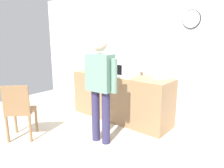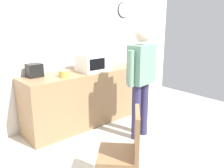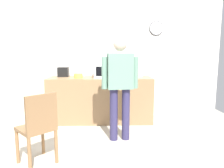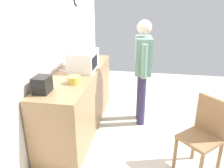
% 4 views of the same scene
% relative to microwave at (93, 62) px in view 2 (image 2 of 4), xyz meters
% --- Properties ---
extents(ground_plane, '(6.00, 6.00, 0.00)m').
position_rel_microwave_xyz_m(ground_plane, '(-0.22, -1.14, -1.07)').
color(ground_plane, beige).
extents(back_wall, '(5.40, 0.13, 2.60)m').
position_rel_microwave_xyz_m(back_wall, '(-0.22, 0.46, 0.23)').
color(back_wall, silver).
rests_on(back_wall, ground_plane).
extents(kitchen_counter, '(2.12, 0.62, 0.92)m').
position_rel_microwave_xyz_m(kitchen_counter, '(-0.14, 0.08, -0.61)').
color(kitchen_counter, '#93704C').
rests_on(kitchen_counter, ground_plane).
extents(microwave, '(0.50, 0.39, 0.30)m').
position_rel_microwave_xyz_m(microwave, '(0.00, 0.00, 0.00)').
color(microwave, silver).
rests_on(microwave, kitchen_counter).
extents(sandwich_plate, '(0.25, 0.25, 0.07)m').
position_rel_microwave_xyz_m(sandwich_plate, '(0.64, 0.24, -0.13)').
color(sandwich_plate, white).
rests_on(sandwich_plate, kitchen_counter).
extents(salad_bowl, '(0.17, 0.17, 0.10)m').
position_rel_microwave_xyz_m(salad_bowl, '(-0.57, -0.03, -0.10)').
color(salad_bowl, gold).
rests_on(salad_bowl, kitchen_counter).
extents(toaster, '(0.22, 0.18, 0.20)m').
position_rel_microwave_xyz_m(toaster, '(-0.92, 0.24, -0.05)').
color(toaster, black).
rests_on(toaster, kitchen_counter).
extents(fork_utensil, '(0.08, 0.17, 0.01)m').
position_rel_microwave_xyz_m(fork_utensil, '(-0.51, 0.36, -0.15)').
color(fork_utensil, silver).
rests_on(fork_utensil, kitchen_counter).
extents(spoon_utensil, '(0.10, 0.16, 0.01)m').
position_rel_microwave_xyz_m(spoon_utensil, '(-0.12, 0.31, -0.15)').
color(spoon_utensil, silver).
rests_on(spoon_utensil, kitchen_counter).
extents(person_standing, '(0.59, 0.28, 1.67)m').
position_rel_microwave_xyz_m(person_standing, '(0.21, -0.89, -0.10)').
color(person_standing, '#302B53').
rests_on(person_standing, ground_plane).
extents(wooden_chair, '(0.57, 0.57, 0.94)m').
position_rel_microwave_xyz_m(wooden_chair, '(-0.86, -1.67, -0.55)').
color(wooden_chair, olive).
rests_on(wooden_chair, ground_plane).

